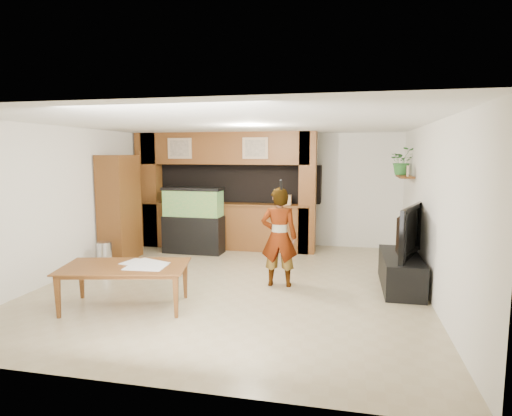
% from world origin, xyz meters
% --- Properties ---
extents(floor, '(6.50, 6.50, 0.00)m').
position_xyz_m(floor, '(0.00, 0.00, 0.00)').
color(floor, tan).
rests_on(floor, ground).
extents(ceiling, '(6.50, 6.50, 0.00)m').
position_xyz_m(ceiling, '(0.00, 0.00, 2.60)').
color(ceiling, white).
rests_on(ceiling, wall_back).
extents(wall_back, '(6.00, 0.00, 6.00)m').
position_xyz_m(wall_back, '(0.00, 3.25, 1.30)').
color(wall_back, silver).
rests_on(wall_back, floor).
extents(wall_left, '(0.00, 6.50, 6.50)m').
position_xyz_m(wall_left, '(-3.00, 0.00, 1.30)').
color(wall_left, silver).
rests_on(wall_left, floor).
extents(wall_right, '(0.00, 6.50, 6.50)m').
position_xyz_m(wall_right, '(3.00, 0.00, 1.30)').
color(wall_right, silver).
rests_on(wall_right, floor).
extents(partition, '(4.20, 0.99, 2.60)m').
position_xyz_m(partition, '(-0.95, 2.64, 1.31)').
color(partition, brown).
rests_on(partition, floor).
extents(wall_clock, '(0.05, 0.25, 0.25)m').
position_xyz_m(wall_clock, '(-2.97, 1.00, 1.90)').
color(wall_clock, black).
rests_on(wall_clock, wall_left).
extents(wall_shelf, '(0.25, 0.90, 0.04)m').
position_xyz_m(wall_shelf, '(2.85, 1.95, 1.70)').
color(wall_shelf, brown).
rests_on(wall_shelf, wall_right).
extents(pantry_cabinet, '(0.53, 0.86, 2.11)m').
position_xyz_m(pantry_cabinet, '(-2.70, 1.10, 1.05)').
color(pantry_cabinet, brown).
rests_on(pantry_cabinet, floor).
extents(trash_can, '(0.27, 0.27, 0.50)m').
position_xyz_m(trash_can, '(-2.61, 0.35, 0.25)').
color(trash_can, '#B2B2B7').
rests_on(trash_can, floor).
extents(aquarium, '(1.28, 0.48, 1.42)m').
position_xyz_m(aquarium, '(-1.45, 1.95, 0.70)').
color(aquarium, black).
rests_on(aquarium, floor).
extents(tv_stand, '(0.58, 1.58, 0.53)m').
position_xyz_m(tv_stand, '(2.65, 0.33, 0.26)').
color(tv_stand, black).
rests_on(tv_stand, floor).
extents(television, '(0.64, 1.38, 0.81)m').
position_xyz_m(television, '(2.65, 0.33, 0.93)').
color(television, black).
rests_on(television, tv_stand).
extents(photo_frame, '(0.04, 0.15, 0.20)m').
position_xyz_m(photo_frame, '(2.85, 1.61, 1.82)').
color(photo_frame, tan).
rests_on(photo_frame, wall_shelf).
extents(potted_plant, '(0.56, 0.51, 0.54)m').
position_xyz_m(potted_plant, '(2.82, 2.19, 1.99)').
color(potted_plant, '#2C6D2B').
rests_on(potted_plant, wall_shelf).
extents(person, '(0.61, 0.42, 1.61)m').
position_xyz_m(person, '(0.73, 0.03, 0.80)').
color(person, tan).
rests_on(person, floor).
extents(microphone, '(0.04, 0.10, 0.17)m').
position_xyz_m(microphone, '(0.78, -0.13, 1.66)').
color(microphone, black).
rests_on(microphone, person).
extents(dining_table, '(1.87, 1.30, 0.60)m').
position_xyz_m(dining_table, '(-1.19, -1.45, 0.30)').
color(dining_table, brown).
rests_on(dining_table, floor).
extents(newspaper_a, '(0.56, 0.42, 0.01)m').
position_xyz_m(newspaper_a, '(-0.88, -1.43, 0.60)').
color(newspaper_a, silver).
rests_on(newspaper_a, dining_table).
extents(newspaper_b, '(0.63, 0.54, 0.01)m').
position_xyz_m(newspaper_b, '(-0.95, -1.24, 0.60)').
color(newspaper_b, silver).
rests_on(newspaper_b, dining_table).
extents(newspaper_c, '(0.56, 0.46, 0.01)m').
position_xyz_m(newspaper_c, '(-1.04, -1.25, 0.60)').
color(newspaper_c, silver).
rests_on(newspaper_c, dining_table).
extents(counter_box, '(0.32, 0.22, 0.21)m').
position_xyz_m(counter_box, '(0.45, 2.45, 1.14)').
color(counter_box, tan).
rests_on(counter_box, partition).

